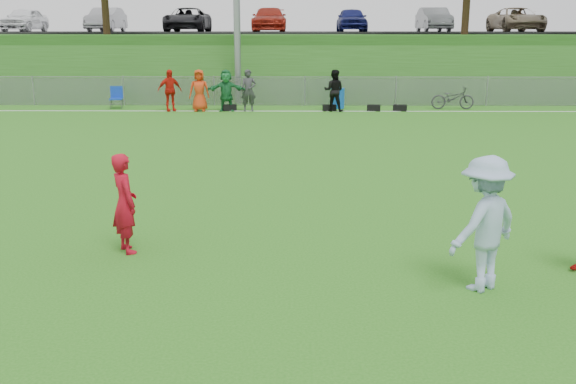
{
  "coord_description": "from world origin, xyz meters",
  "views": [
    {
      "loc": [
        -0.42,
        -8.42,
        3.33
      ],
      "look_at": [
        -0.52,
        0.5,
        1.04
      ],
      "focal_mm": 40.0,
      "sensor_mm": 36.0,
      "label": 1
    }
  ],
  "objects_px": {
    "recycling_bin": "(338,98)",
    "player_blue": "(484,224)",
    "player_red_left": "(125,203)",
    "bicycle": "(453,98)"
  },
  "relations": [
    {
      "from": "player_blue",
      "to": "bicycle",
      "type": "height_order",
      "value": "player_blue"
    },
    {
      "from": "recycling_bin",
      "to": "player_blue",
      "type": "bearing_deg",
      "value": -88.15
    },
    {
      "from": "recycling_bin",
      "to": "bicycle",
      "type": "xyz_separation_m",
      "value": [
        4.83,
        -0.23,
        0.04
      ]
    },
    {
      "from": "player_red_left",
      "to": "bicycle",
      "type": "height_order",
      "value": "player_red_left"
    },
    {
      "from": "player_blue",
      "to": "recycling_bin",
      "type": "xyz_separation_m",
      "value": [
        -0.63,
        19.52,
        -0.46
      ]
    },
    {
      "from": "bicycle",
      "to": "recycling_bin",
      "type": "bearing_deg",
      "value": 88.26
    },
    {
      "from": "player_red_left",
      "to": "recycling_bin",
      "type": "height_order",
      "value": "player_red_left"
    },
    {
      "from": "player_red_left",
      "to": "player_blue",
      "type": "distance_m",
      "value": 5.2
    },
    {
      "from": "player_red_left",
      "to": "bicycle",
      "type": "distance_m",
      "value": 20.13
    },
    {
      "from": "player_blue",
      "to": "recycling_bin",
      "type": "height_order",
      "value": "player_blue"
    }
  ]
}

